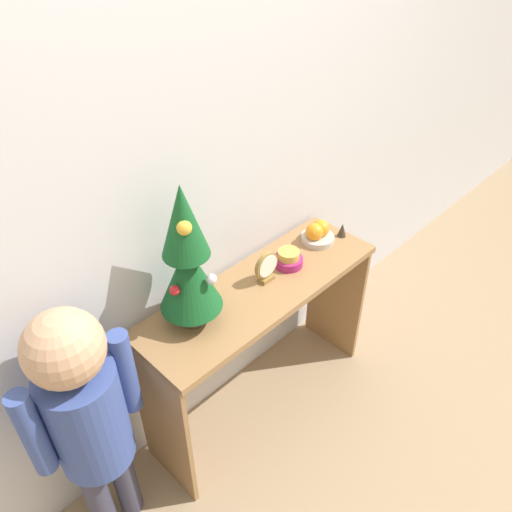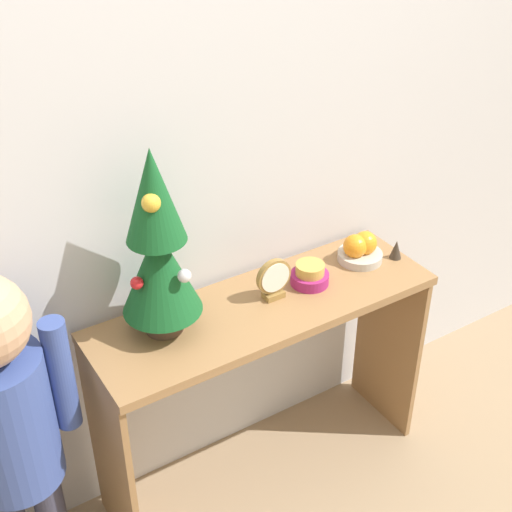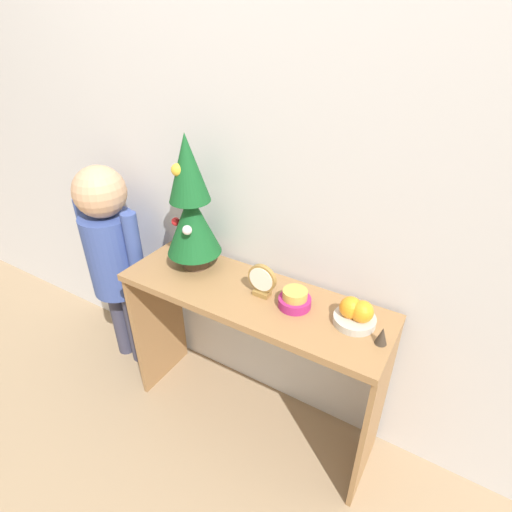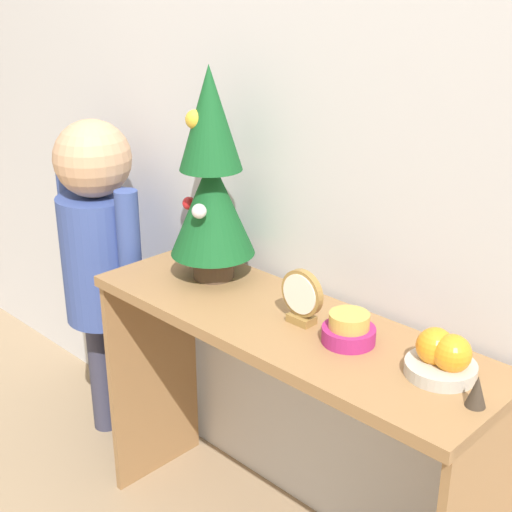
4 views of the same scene
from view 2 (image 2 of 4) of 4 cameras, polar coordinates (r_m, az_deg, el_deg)
The scene contains 9 objects.
ground_plane at distance 2.62m, azimuth 2.84°, elevation -18.99°, with size 12.00×12.00×0.00m, color #997F60.
back_wall at distance 2.13m, azimuth -2.52°, elevation 10.42°, with size 7.00×0.05×2.50m, color silver.
console_table at distance 2.32m, azimuth 0.69°, elevation -7.29°, with size 1.12×0.36×0.74m.
mini_tree at distance 1.97m, azimuth -7.87°, elevation 0.68°, with size 0.23×0.23×0.58m.
fruit_bowl at distance 2.42m, azimuth 8.32°, elevation 0.56°, with size 0.15×0.15×0.10m.
singing_bowl at distance 2.29m, azimuth 4.32°, elevation -1.53°, with size 0.12×0.12×0.07m.
desk_clock at distance 2.20m, azimuth 1.44°, elevation -1.89°, with size 0.12×0.04×0.14m.
figurine at distance 2.45m, azimuth 11.14°, elevation 0.53°, with size 0.04×0.04×0.07m.
child_figure at distance 2.02m, azimuth -19.53°, elevation -11.62°, with size 0.40×0.25×1.12m.
Camera 2 is at (-0.97, -1.31, 2.05)m, focal length 50.00 mm.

